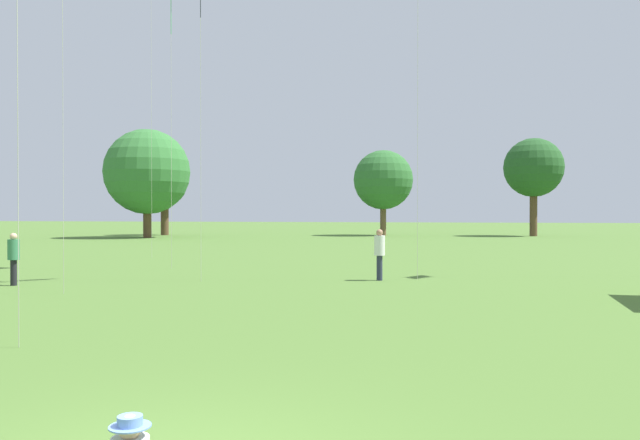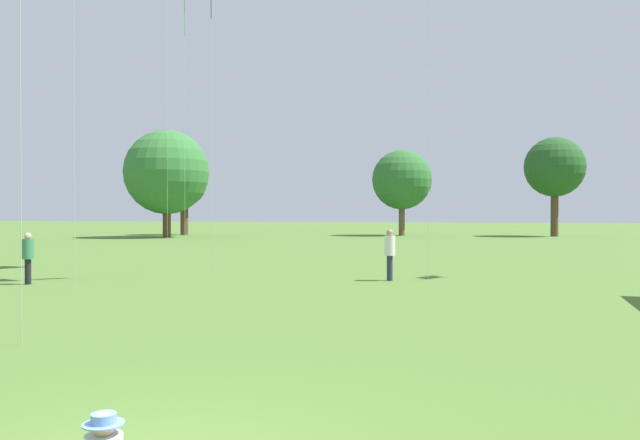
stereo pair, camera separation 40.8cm
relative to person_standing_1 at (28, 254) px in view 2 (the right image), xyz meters
name	(u,v)px [view 2 (the right image)]	position (x,y,z in m)	size (l,w,h in m)	color
person_standing_1	(28,254)	(0.00, 0.00, 0.00)	(0.47, 0.47, 1.60)	black
person_standing_2	(390,250)	(10.72, 3.85, 0.05)	(0.40, 0.40, 1.68)	#282D42
distant_tree_0	(555,168)	(20.41, 46.82, 5.63)	(5.69, 5.69, 9.49)	brown
distant_tree_1	(184,185)	(-15.80, 41.78, 4.20)	(4.50, 4.50, 7.49)	brown
distant_tree_2	(402,180)	(5.98, 45.46, 4.57)	(5.92, 5.92, 8.51)	brown
distant_tree_3	(167,172)	(-14.26, 35.25, 5.01)	(7.71, 7.71, 9.84)	brown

